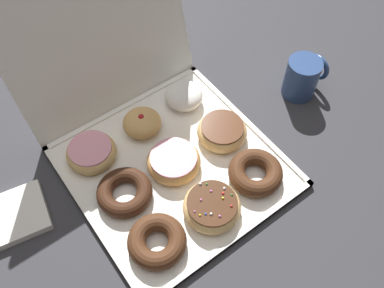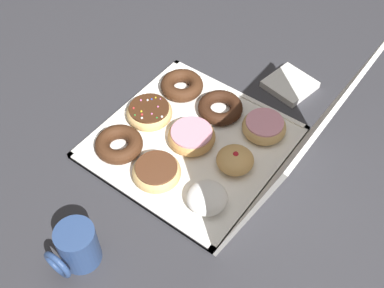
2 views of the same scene
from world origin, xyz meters
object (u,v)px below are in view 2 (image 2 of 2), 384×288
at_px(sprinkle_donut_1, 148,113).
at_px(jelly_filled_donut_7, 234,161).
at_px(chocolate_cake_ring_donut_0, 182,85).
at_px(napkin_stack, 290,85).
at_px(chocolate_cake_ring_donut_3, 219,107).
at_px(powdered_filled_donut_8, 207,198).
at_px(donut_box, 192,143).
at_px(pink_frosted_donut_6, 264,127).
at_px(coffee_mug, 75,245).
at_px(pink_frosted_donut_4, 190,137).
at_px(chocolate_cake_ring_donut_2, 119,144).
at_px(chocolate_frosted_donut_5, 156,171).

height_order(sprinkle_donut_1, jelly_filled_donut_7, jelly_filled_donut_7).
relative_size(chocolate_cake_ring_donut_0, napkin_stack, 0.99).
xyz_separation_m(chocolate_cake_ring_donut_3, powdered_filled_donut_8, (0.25, 0.14, 0.01)).
height_order(donut_box, pink_frosted_donut_6, pink_frosted_donut_6).
distance_m(donut_box, coffee_mug, 0.39).
bearing_deg(powdered_filled_donut_8, pink_frosted_donut_4, -131.87).
relative_size(donut_box, chocolate_cake_ring_donut_2, 3.67).
distance_m(pink_frosted_donut_4, jelly_filled_donut_7, 0.13).
relative_size(donut_box, napkin_stack, 3.68).
height_order(pink_frosted_donut_4, pink_frosted_donut_6, pink_frosted_donut_6).
relative_size(pink_frosted_donut_6, powdered_filled_donut_8, 1.21).
xyz_separation_m(donut_box, napkin_stack, (-0.33, 0.10, 0.00)).
relative_size(chocolate_cake_ring_donut_2, pink_frosted_donut_4, 1.00).
height_order(donut_box, chocolate_cake_ring_donut_0, chocolate_cake_ring_donut_0).
bearing_deg(chocolate_cake_ring_donut_2, napkin_stack, 153.74).
bearing_deg(napkin_stack, donut_box, -16.31).
bearing_deg(donut_box, chocolate_cake_ring_donut_3, -178.12).
relative_size(chocolate_cake_ring_donut_0, chocolate_cake_ring_donut_3, 0.99).
bearing_deg(coffee_mug, donut_box, 179.29).
bearing_deg(chocolate_cake_ring_donut_2, pink_frosted_donut_4, 134.37).
relative_size(chocolate_cake_ring_donut_2, jelly_filled_donut_7, 1.32).
relative_size(pink_frosted_donut_4, coffee_mug, 1.16).
height_order(chocolate_cake_ring_donut_0, napkin_stack, chocolate_cake_ring_donut_0).
bearing_deg(chocolate_cake_ring_donut_2, powdered_filled_donut_8, 89.83).
xyz_separation_m(donut_box, pink_frosted_donut_6, (-0.13, 0.13, 0.03)).
bearing_deg(chocolate_frosted_donut_5, chocolate_cake_ring_donut_3, -179.48).
distance_m(pink_frosted_donut_4, napkin_stack, 0.34).
relative_size(chocolate_cake_ring_donut_2, chocolate_cake_ring_donut_3, 1.00).
bearing_deg(chocolate_cake_ring_donut_0, pink_frosted_donut_4, 44.01).
height_order(jelly_filled_donut_7, napkin_stack, jelly_filled_donut_7).
relative_size(chocolate_frosted_donut_5, jelly_filled_donut_7, 1.29).
relative_size(sprinkle_donut_1, jelly_filled_donut_7, 1.34).
distance_m(donut_box, pink_frosted_donut_4, 0.02).
height_order(chocolate_cake_ring_donut_0, chocolate_cake_ring_donut_2, same).
bearing_deg(jelly_filled_donut_7, pink_frosted_donut_6, -179.67).
xyz_separation_m(chocolate_frosted_donut_5, napkin_stack, (-0.46, 0.10, -0.02)).
bearing_deg(chocolate_cake_ring_donut_0, chocolate_cake_ring_donut_3, 87.63).
distance_m(chocolate_cake_ring_donut_2, chocolate_frosted_donut_5, 0.13).
bearing_deg(coffee_mug, chocolate_cake_ring_donut_3, 179.92).
distance_m(sprinkle_donut_1, pink_frosted_donut_4, 0.13).
height_order(chocolate_cake_ring_donut_3, chocolate_frosted_donut_5, chocolate_frosted_donut_5).
distance_m(pink_frosted_donut_6, napkin_stack, 0.20).
bearing_deg(napkin_stack, chocolate_frosted_donut_5, -11.90).
height_order(donut_box, chocolate_cake_ring_donut_3, chocolate_cake_ring_donut_3).
xyz_separation_m(chocolate_cake_ring_donut_0, pink_frosted_donut_6, (-0.00, 0.26, 0.00)).
bearing_deg(chocolate_cake_ring_donut_3, donut_box, 1.88).
height_order(donut_box, pink_frosted_donut_4, pink_frosted_donut_4).
bearing_deg(coffee_mug, chocolate_frosted_donut_5, 179.30).
distance_m(chocolate_cake_ring_donut_0, powdered_filled_donut_8, 0.37).
bearing_deg(napkin_stack, sprinkle_donut_1, -34.82).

